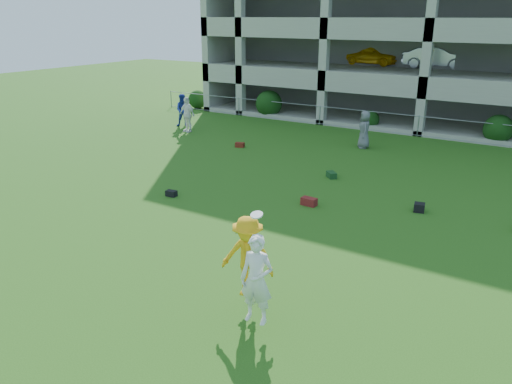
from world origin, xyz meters
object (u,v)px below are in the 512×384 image
Objects in this scene: bystander_a at (183,110)px; bystander_b at (187,114)px; bystander_c at (364,130)px; frisbee_contest at (250,263)px; parking_garage at (462,22)px; crate_d at (419,207)px.

bystander_a is 0.97× the size of bystander_b.
bystander_c is 16.18m from frisbee_contest.
frisbee_contest is at bearing -18.34° from bystander_c.
bystander_a is 1.54m from bystander_b.
bystander_c is at bearing -97.53° from parking_garage.
frisbee_contest is (14.41, -15.09, 0.35)m from bystander_a.
frisbee_contest is (3.21, -15.86, 0.38)m from bystander_c.
bystander_c is at bearing 19.37° from bystander_b.
crate_d is at bearing 79.48° from frisbee_contest.
parking_garage is (1.68, 12.67, 5.07)m from bystander_c.
bystander_a is 0.07× the size of parking_garage.
frisbee_contest is at bearing -37.44° from bystander_b.
parking_garage reaches higher than frisbee_contest.
bystander_b is at bearing 133.37° from frisbee_contest.
bystander_a is 17.33m from crate_d.
bystander_c is at bearing 101.45° from frisbee_contest.
parking_garage is at bearing 98.78° from crate_d.
frisbee_contest is 0.08× the size of parking_garage.
bystander_c is at bearing -30.75° from bystander_a.
bystander_c reaches higher than crate_d.
frisbee_contest is 28.95m from parking_garage.
crate_d is at bearing -11.51° from bystander_b.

